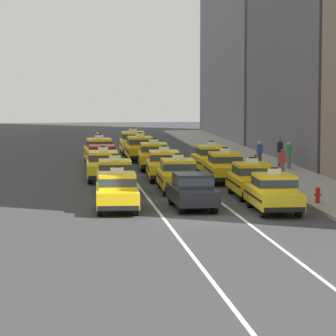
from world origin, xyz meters
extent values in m
plane|color=#353538|center=(0.00, 0.00, 0.00)|extent=(160.00, 160.00, 0.00)
cube|color=silver|center=(-1.60, 20.00, 0.00)|extent=(0.14, 80.00, 0.01)
cube|color=silver|center=(1.60, 20.00, 0.00)|extent=(0.14, 80.00, 0.01)
cube|color=#9E9993|center=(7.20, 15.00, 0.07)|extent=(4.00, 90.00, 0.15)
cylinder|color=black|center=(-4.02, 4.52, 0.32)|extent=(0.27, 0.65, 0.64)
cylinder|color=black|center=(-2.55, 4.46, 0.32)|extent=(0.27, 0.65, 0.64)
cylinder|color=black|center=(-4.16, 1.47, 0.32)|extent=(0.27, 0.65, 0.64)
cylinder|color=black|center=(-2.68, 1.40, 0.32)|extent=(0.27, 0.65, 0.64)
cube|color=yellow|center=(-3.35, 2.96, 0.67)|extent=(2.00, 4.57, 0.70)
cube|color=black|center=(-3.35, 2.96, 0.72)|extent=(2.00, 4.22, 0.10)
cube|color=yellow|center=(-3.36, 2.81, 1.34)|extent=(1.69, 2.17, 0.64)
cube|color=#2D3842|center=(-3.36, 2.81, 1.34)|extent=(1.71, 2.19, 0.35)
cube|color=white|center=(-3.36, 2.81, 1.78)|extent=(0.56, 0.14, 0.24)
cube|color=black|center=(-3.36, 2.81, 1.93)|extent=(0.32, 0.12, 0.06)
cube|color=black|center=(-3.25, 5.17, 0.42)|extent=(1.71, 0.22, 0.20)
cube|color=black|center=(-3.45, 0.76, 0.42)|extent=(1.71, 0.22, 0.20)
cylinder|color=black|center=(-3.70, 10.88, 0.32)|extent=(0.27, 0.65, 0.64)
cylinder|color=black|center=(-2.22, 10.81, 0.32)|extent=(0.27, 0.65, 0.64)
cylinder|color=black|center=(-3.84, 7.82, 0.32)|extent=(0.27, 0.65, 0.64)
cylinder|color=black|center=(-2.37, 7.75, 0.32)|extent=(0.27, 0.65, 0.64)
cube|color=yellow|center=(-3.03, 9.32, 0.67)|extent=(2.01, 4.58, 0.70)
cube|color=black|center=(-3.03, 9.32, 0.72)|extent=(2.01, 4.22, 0.10)
cube|color=yellow|center=(-3.04, 9.17, 1.34)|extent=(1.70, 2.17, 0.64)
cube|color=#2D3842|center=(-3.04, 9.17, 1.34)|extent=(1.72, 2.19, 0.35)
cube|color=white|center=(-3.04, 9.17, 1.78)|extent=(0.57, 0.15, 0.24)
cube|color=black|center=(-3.04, 9.17, 1.93)|extent=(0.32, 0.12, 0.06)
cube|color=black|center=(-2.93, 11.52, 0.42)|extent=(1.71, 0.22, 0.20)
cube|color=black|center=(-3.14, 7.11, 0.42)|extent=(1.71, 0.22, 0.20)
cylinder|color=black|center=(-4.03, 16.46, 0.32)|extent=(0.26, 0.65, 0.64)
cylinder|color=black|center=(-2.56, 16.42, 0.32)|extent=(0.26, 0.65, 0.64)
cylinder|color=black|center=(-4.11, 13.40, 0.32)|extent=(0.26, 0.65, 0.64)
cylinder|color=black|center=(-2.64, 13.36, 0.32)|extent=(0.26, 0.65, 0.64)
cube|color=yellow|center=(-3.33, 14.91, 0.67)|extent=(1.92, 4.54, 0.70)
cube|color=black|center=(-3.33, 14.91, 0.72)|extent=(1.93, 4.19, 0.10)
cube|color=yellow|center=(-3.34, 14.76, 1.34)|extent=(1.65, 2.14, 0.64)
cube|color=#2D3842|center=(-3.34, 14.76, 1.34)|extent=(1.67, 2.16, 0.35)
cube|color=white|center=(-3.34, 14.76, 1.78)|extent=(0.56, 0.13, 0.24)
cube|color=black|center=(-3.34, 14.76, 1.93)|extent=(0.32, 0.12, 0.06)
cube|color=black|center=(-3.28, 17.12, 0.42)|extent=(1.71, 0.18, 0.20)
cube|color=black|center=(-3.39, 12.70, 0.42)|extent=(1.71, 0.18, 0.20)
cylinder|color=black|center=(-3.78, 21.88, 0.32)|extent=(0.27, 0.65, 0.64)
cylinder|color=black|center=(-2.34, 21.81, 0.32)|extent=(0.27, 0.65, 0.64)
cylinder|color=black|center=(-3.91, 19.04, 0.32)|extent=(0.27, 0.65, 0.64)
cylinder|color=black|center=(-2.46, 18.98, 0.32)|extent=(0.27, 0.65, 0.64)
cube|color=maroon|center=(-3.12, 20.43, 0.65)|extent=(1.94, 4.37, 0.66)
cube|color=maroon|center=(-3.13, 20.33, 1.28)|extent=(1.64, 1.97, 0.60)
cube|color=#2D3842|center=(-3.13, 20.33, 1.28)|extent=(1.66, 1.99, 0.33)
cylinder|color=black|center=(-3.81, 27.06, 0.32)|extent=(0.25, 0.64, 0.64)
cylinder|color=black|center=(-2.34, 27.09, 0.32)|extent=(0.25, 0.64, 0.64)
cylinder|color=black|center=(-3.75, 24.00, 0.32)|extent=(0.25, 0.64, 0.64)
cylinder|color=black|center=(-2.28, 24.03, 0.32)|extent=(0.25, 0.64, 0.64)
cube|color=yellow|center=(-3.05, 25.55, 0.67)|extent=(1.89, 4.53, 0.70)
cube|color=black|center=(-3.05, 25.55, 0.72)|extent=(1.90, 4.17, 0.10)
cube|color=yellow|center=(-3.04, 25.40, 1.34)|extent=(1.64, 2.13, 0.64)
cube|color=#2D3842|center=(-3.04, 25.40, 1.34)|extent=(1.66, 2.15, 0.35)
cube|color=white|center=(-3.04, 25.40, 1.78)|extent=(0.56, 0.13, 0.24)
cube|color=black|center=(-3.04, 25.40, 1.93)|extent=(0.32, 0.12, 0.06)
cube|color=black|center=(-3.09, 27.76, 0.42)|extent=(1.71, 0.17, 0.20)
cube|color=black|center=(-3.00, 23.34, 0.42)|extent=(1.71, 0.17, 0.20)
cylinder|color=black|center=(-0.77, 4.58, 0.32)|extent=(0.25, 0.64, 0.64)
cylinder|color=black|center=(0.67, 4.61, 0.32)|extent=(0.25, 0.64, 0.64)
cylinder|color=black|center=(-0.71, 1.74, 0.32)|extent=(0.25, 0.64, 0.64)
cylinder|color=black|center=(0.73, 1.77, 0.32)|extent=(0.25, 0.64, 0.64)
cube|color=black|center=(-0.02, 3.17, 0.65)|extent=(1.85, 4.33, 0.66)
cube|color=black|center=(-0.02, 3.07, 1.28)|extent=(1.60, 1.93, 0.60)
cube|color=#2D3842|center=(-0.02, 3.07, 1.28)|extent=(1.62, 1.95, 0.33)
cylinder|color=black|center=(-0.57, 10.91, 0.32)|extent=(0.26, 0.65, 0.64)
cylinder|color=black|center=(0.90, 10.87, 0.32)|extent=(0.26, 0.65, 0.64)
cylinder|color=black|center=(-0.66, 7.85, 0.32)|extent=(0.26, 0.65, 0.64)
cylinder|color=black|center=(0.82, 7.81, 0.32)|extent=(0.26, 0.65, 0.64)
cube|color=yellow|center=(0.12, 9.36, 0.67)|extent=(1.92, 4.55, 0.70)
cube|color=black|center=(0.12, 9.36, 0.72)|extent=(1.93, 4.19, 0.10)
cube|color=yellow|center=(0.12, 9.21, 1.34)|extent=(1.66, 2.14, 0.64)
cube|color=#2D3842|center=(0.12, 9.21, 1.34)|extent=(1.68, 2.16, 0.35)
cube|color=white|center=(0.12, 9.21, 1.78)|extent=(0.56, 0.14, 0.24)
cube|color=black|center=(0.12, 9.21, 1.93)|extent=(0.32, 0.12, 0.06)
cube|color=black|center=(0.18, 11.57, 0.42)|extent=(1.71, 0.19, 0.20)
cube|color=black|center=(0.06, 7.15, 0.42)|extent=(1.71, 0.19, 0.20)
cylinder|color=black|center=(-0.60, 16.31, 0.32)|extent=(0.28, 0.65, 0.64)
cylinder|color=black|center=(0.87, 16.22, 0.32)|extent=(0.28, 0.65, 0.64)
cylinder|color=black|center=(-0.78, 13.25, 0.32)|extent=(0.28, 0.65, 0.64)
cylinder|color=black|center=(0.69, 13.17, 0.32)|extent=(0.28, 0.65, 0.64)
cube|color=yellow|center=(0.05, 14.74, 0.67)|extent=(2.06, 4.60, 0.70)
cube|color=black|center=(0.05, 14.74, 0.72)|extent=(2.06, 4.24, 0.10)
cube|color=yellow|center=(0.04, 14.59, 1.34)|extent=(1.72, 2.19, 0.64)
cube|color=#2D3842|center=(0.04, 14.59, 1.34)|extent=(1.74, 2.21, 0.35)
cube|color=white|center=(0.04, 14.59, 1.78)|extent=(0.57, 0.15, 0.24)
cube|color=black|center=(0.04, 14.59, 1.93)|extent=(0.33, 0.13, 0.06)
cube|color=black|center=(0.17, 16.94, 0.42)|extent=(1.72, 0.24, 0.20)
cube|color=black|center=(-0.08, 12.53, 0.42)|extent=(1.72, 0.24, 0.20)
cylinder|color=black|center=(-0.54, 22.50, 0.32)|extent=(0.28, 0.65, 0.64)
cylinder|color=black|center=(0.94, 22.41, 0.32)|extent=(0.28, 0.65, 0.64)
cylinder|color=black|center=(-0.71, 19.44, 0.32)|extent=(0.28, 0.65, 0.64)
cylinder|color=black|center=(0.76, 19.36, 0.32)|extent=(0.28, 0.65, 0.64)
cube|color=yellow|center=(0.11, 20.93, 0.67)|extent=(2.06, 4.60, 0.70)
cube|color=black|center=(0.11, 20.93, 0.72)|extent=(2.05, 4.24, 0.10)
cube|color=yellow|center=(0.10, 20.78, 1.34)|extent=(1.72, 2.19, 0.64)
cube|color=#2D3842|center=(0.10, 20.78, 1.34)|extent=(1.74, 2.21, 0.35)
cube|color=white|center=(0.10, 20.78, 1.78)|extent=(0.57, 0.15, 0.24)
cube|color=black|center=(0.10, 20.78, 1.93)|extent=(0.33, 0.13, 0.06)
cube|color=black|center=(0.24, 23.13, 0.42)|extent=(1.72, 0.24, 0.20)
cube|color=black|center=(-0.02, 18.72, 0.42)|extent=(1.72, 0.24, 0.20)
cylinder|color=black|center=(-0.94, 28.69, 0.32)|extent=(0.24, 0.64, 0.64)
cylinder|color=black|center=(0.54, 28.70, 0.32)|extent=(0.24, 0.64, 0.64)
cylinder|color=black|center=(-0.92, 25.63, 0.32)|extent=(0.24, 0.64, 0.64)
cylinder|color=black|center=(0.55, 25.64, 0.32)|extent=(0.24, 0.64, 0.64)
cube|color=yellow|center=(-0.19, 27.16, 0.67)|extent=(1.82, 4.51, 0.70)
cube|color=black|center=(-0.19, 27.16, 0.72)|extent=(1.84, 4.15, 0.10)
cube|color=yellow|center=(-0.19, 27.01, 1.34)|extent=(1.61, 2.11, 0.64)
cube|color=#2D3842|center=(-0.19, 27.01, 1.34)|extent=(1.63, 2.13, 0.35)
cube|color=white|center=(-0.19, 27.01, 1.78)|extent=(0.56, 0.12, 0.24)
cube|color=black|center=(-0.19, 27.01, 1.93)|extent=(0.32, 0.11, 0.06)
cube|color=black|center=(-0.20, 29.37, 0.42)|extent=(1.71, 0.15, 0.20)
cube|color=black|center=(-0.18, 24.95, 0.42)|extent=(1.71, 0.15, 0.20)
cylinder|color=black|center=(-0.89, 34.36, 0.32)|extent=(0.26, 0.65, 0.64)
cylinder|color=black|center=(0.58, 34.33, 0.32)|extent=(0.26, 0.65, 0.64)
cylinder|color=black|center=(-0.96, 31.30, 0.32)|extent=(0.26, 0.65, 0.64)
cylinder|color=black|center=(0.51, 31.27, 0.32)|extent=(0.26, 0.65, 0.64)
cube|color=yellow|center=(-0.19, 32.81, 0.67)|extent=(1.91, 4.54, 0.70)
cube|color=black|center=(-0.19, 32.81, 0.72)|extent=(1.92, 4.18, 0.10)
cube|color=yellow|center=(-0.19, 32.66, 1.34)|extent=(1.65, 2.14, 0.64)
cube|color=#2D3842|center=(-0.19, 32.66, 1.34)|extent=(1.67, 2.16, 0.35)
cube|color=white|center=(-0.19, 32.66, 1.78)|extent=(0.56, 0.13, 0.24)
cube|color=black|center=(-0.19, 32.66, 1.93)|extent=(0.32, 0.12, 0.06)
cube|color=black|center=(-0.14, 35.02, 0.42)|extent=(1.71, 0.18, 0.20)
cube|color=black|center=(-0.24, 30.60, 0.42)|extent=(1.71, 0.18, 0.20)
cylinder|color=black|center=(2.58, 3.27, 0.32)|extent=(0.25, 0.64, 0.64)
cylinder|color=black|center=(4.05, 3.24, 0.32)|extent=(0.25, 0.64, 0.64)
cylinder|color=black|center=(2.52, 0.21, 0.32)|extent=(0.25, 0.64, 0.64)
cylinder|color=black|center=(3.99, 0.18, 0.32)|extent=(0.25, 0.64, 0.64)
cube|color=yellow|center=(3.29, 1.73, 0.67)|extent=(1.89, 4.54, 0.70)
cube|color=black|center=(3.29, 1.73, 0.72)|extent=(1.90, 4.18, 0.10)
cube|color=yellow|center=(3.28, 1.58, 1.34)|extent=(1.64, 2.13, 0.64)
cube|color=#2D3842|center=(3.28, 1.58, 1.34)|extent=(1.66, 2.15, 0.35)
cube|color=white|center=(3.28, 1.58, 1.78)|extent=(0.56, 0.13, 0.24)
cube|color=black|center=(3.28, 1.58, 1.93)|extent=(0.32, 0.12, 0.06)
cube|color=black|center=(3.33, 3.94, 0.42)|extent=(1.71, 0.17, 0.20)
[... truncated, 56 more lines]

